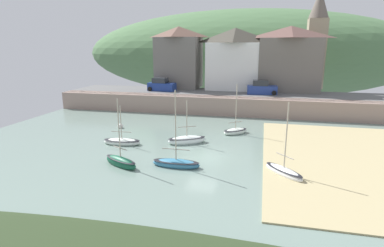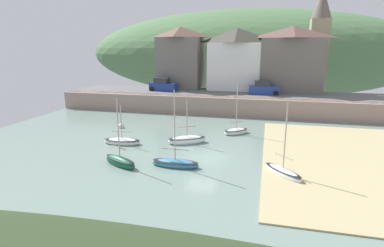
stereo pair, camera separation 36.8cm
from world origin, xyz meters
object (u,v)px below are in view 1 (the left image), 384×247
(church_with_spire, at_px, (316,38))
(dinghy_open_wooden, at_px, (235,131))
(waterfront_building_centre, at_px, (235,59))
(waterfront_building_right, at_px, (289,59))
(sailboat_far_left, at_px, (122,142))
(waterfront_building_left, at_px, (179,57))
(parked_car_near_slipway, at_px, (161,85))
(parked_car_by_wall, at_px, (262,88))
(sailboat_white_hull, at_px, (176,163))
(mooring_buoy, at_px, (120,126))
(sailboat_blue_trim, at_px, (284,171))
(fishing_boat_green, at_px, (187,140))
(sailboat_tall_mast, at_px, (121,162))

(church_with_spire, xyz_separation_m, dinghy_open_wooden, (-10.27, -21.28, -9.87))
(waterfront_building_centre, height_order, waterfront_building_right, waterfront_building_right)
(sailboat_far_left, bearing_deg, waterfront_building_left, 88.59)
(parked_car_near_slipway, height_order, parked_car_by_wall, same)
(waterfront_building_centre, distance_m, parked_car_near_slipway, 12.05)
(sailboat_white_hull, bearing_deg, dinghy_open_wooden, 71.12)
(mooring_buoy, bearing_deg, parked_car_by_wall, 41.24)
(waterfront_building_centre, distance_m, sailboat_blue_trim, 28.97)
(mooring_buoy, bearing_deg, fishing_boat_green, -23.47)
(sailboat_blue_trim, height_order, sailboat_white_hull, sailboat_white_hull)
(parked_car_by_wall, xyz_separation_m, mooring_buoy, (-15.27, -13.39, -3.01))
(waterfront_building_left, distance_m, sailboat_blue_trim, 32.14)
(sailboat_blue_trim, bearing_deg, parked_car_near_slipway, 173.49)
(parked_car_near_slipway, bearing_deg, church_with_spire, 26.61)
(dinghy_open_wooden, bearing_deg, sailboat_far_left, 169.92)
(sailboat_tall_mast, distance_m, parked_car_near_slipway, 24.47)
(church_with_spire, distance_m, sailboat_tall_mast, 38.35)
(parked_car_by_wall, bearing_deg, sailboat_tall_mast, -116.88)
(sailboat_blue_trim, relative_size, sailboat_far_left, 1.42)
(church_with_spire, height_order, sailboat_far_left, church_with_spire)
(sailboat_blue_trim, distance_m, sailboat_white_hull, 7.98)
(sailboat_blue_trim, xyz_separation_m, sailboat_white_hull, (-7.98, -0.12, -0.01))
(parked_car_by_wall, bearing_deg, parked_car_near_slipway, 176.31)
(waterfront_building_right, bearing_deg, waterfront_building_left, 180.00)
(parked_car_near_slipway, bearing_deg, sailboat_white_hull, -63.12)
(church_with_spire, xyz_separation_m, parked_car_by_wall, (-7.86, -8.50, -6.93))
(waterfront_building_centre, relative_size, sailboat_white_hull, 1.52)
(parked_car_near_slipway, xyz_separation_m, parked_car_by_wall, (14.79, 0.00, 0.00))
(sailboat_blue_trim, bearing_deg, fishing_boat_green, -166.66)
(parked_car_near_slipway, relative_size, parked_car_by_wall, 1.01)
(waterfront_building_left, bearing_deg, sailboat_far_left, -88.23)
(sailboat_blue_trim, xyz_separation_m, fishing_boat_green, (-8.58, 5.79, 0.02))
(sailboat_blue_trim, bearing_deg, parked_car_by_wall, 142.26)
(waterfront_building_left, bearing_deg, parked_car_near_slipway, -109.00)
(church_with_spire, bearing_deg, waterfront_building_left, -169.27)
(waterfront_building_left, bearing_deg, fishing_boat_green, -72.97)
(waterfront_building_right, relative_size, church_with_spire, 0.63)
(sailboat_tall_mast, xyz_separation_m, parked_car_near_slipway, (-4.56, 23.86, 2.89))
(parked_car_near_slipway, relative_size, mooring_buoy, 6.69)
(waterfront_building_left, distance_m, parked_car_by_wall, 14.56)
(waterfront_building_centre, xyz_separation_m, sailboat_white_hull, (-1.70, -27.56, -6.84))
(waterfront_building_left, distance_m, sailboat_white_hull, 29.34)
(sailboat_white_hull, bearing_deg, mooring_buoy, 134.19)
(fishing_boat_green, xyz_separation_m, parked_car_by_wall, (6.60, 17.16, 2.91))
(dinghy_open_wooden, bearing_deg, fishing_boat_green, -174.70)
(church_with_spire, height_order, sailboat_tall_mast, church_with_spire)
(parked_car_by_wall, height_order, mooring_buoy, parked_car_by_wall)
(waterfront_building_right, distance_m, sailboat_white_hull, 30.04)
(church_with_spire, distance_m, parked_car_near_slipway, 25.16)
(sailboat_blue_trim, xyz_separation_m, sailboat_far_left, (-14.49, 4.13, -0.04))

